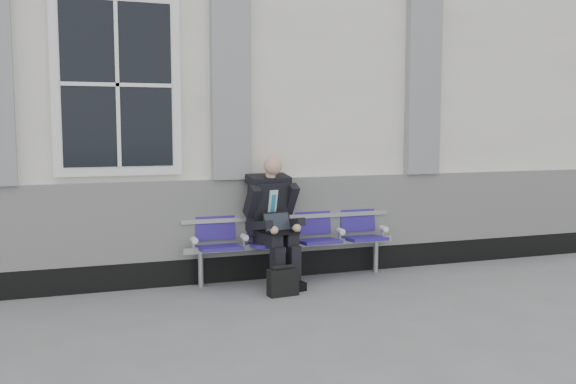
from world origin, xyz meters
name	(u,v)px	position (x,y,z in m)	size (l,w,h in m)	color
ground	(97,333)	(0.00, 0.00, 0.00)	(70.00, 70.00, 0.00)	slate
station_building	(77,95)	(-0.02, 3.47, 2.22)	(14.40, 4.40, 4.49)	white
bench	(292,233)	(2.30, 1.32, 0.55)	(2.60, 0.47, 0.91)	#9EA0A3
businessman	(273,216)	(2.02, 1.19, 0.79)	(0.64, 0.86, 1.48)	black
briefcase	(283,282)	(1.95, 0.64, 0.15)	(0.33, 0.17, 0.33)	black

